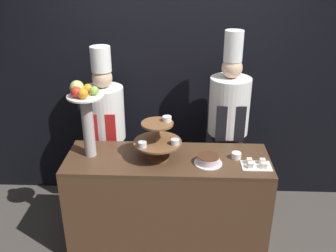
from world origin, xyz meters
name	(u,v)px	position (x,y,z in m)	size (l,w,h in m)	color
wall_back	(171,71)	(0.00, 1.20, 1.40)	(10.00, 0.06, 2.80)	black
buffet_counter	(168,202)	(0.00, 0.29, 0.45)	(1.72, 0.58, 0.91)	brown
tiered_stand	(158,139)	(-0.08, 0.28, 1.09)	(0.40, 0.40, 0.37)	brown
fruit_pedestal	(85,110)	(-0.67, 0.32, 1.32)	(0.29, 0.29, 0.65)	#B2ADA8
cake_round	(208,160)	(0.34, 0.21, 0.94)	(0.23, 0.23, 0.07)	white
cup_white	(236,156)	(0.58, 0.31, 0.93)	(0.08, 0.08, 0.05)	white
cake_square_tray	(256,164)	(0.72, 0.18, 0.92)	(0.24, 0.16, 0.05)	white
chef_left	(106,126)	(-0.63, 0.83, 0.94)	(0.38, 0.38, 1.72)	#38332D
chef_center_left	(228,122)	(0.56, 0.83, 1.01)	(0.38, 0.38, 1.87)	#38332D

